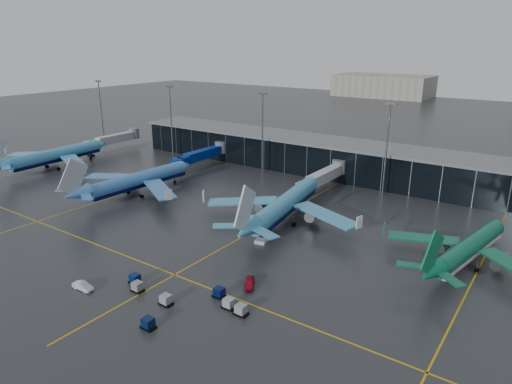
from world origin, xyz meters
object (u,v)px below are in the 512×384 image
Objects in this scene: service_van_white at (83,286)px; airliner_klm_west at (56,147)px; airliner_aer_lingus at (471,237)px; baggage_carts at (181,299)px; mobile_airstair at (262,238)px; airliner_arkefly at (139,171)px; airliner_klm_near at (286,193)px; service_van_red at (249,283)px.

airliner_klm_west is at bearing 56.20° from service_van_white.
airliner_klm_west is at bearing -167.58° from airliner_aer_lingus.
mobile_airstair reaches higher than baggage_carts.
service_van_white is at bearing -126.72° from airliner_aer_lingus.
airliner_arkefly is 1.85× the size of baggage_carts.
baggage_carts is at bearing -25.38° from airliner_klm_west.
airliner_aer_lingus is at bearing -7.07° from airliner_klm_near.
service_van_white is at bearing -49.34° from airliner_arkefly.
airliner_klm_west reaches higher than mobile_airstair.
airliner_klm_near is at bearing 97.03° from baggage_carts.
service_van_white is at bearing -33.53° from airliner_klm_west.
airliner_klm_near is 12.41× the size of mobile_airstair.
baggage_carts is (-35.06, -41.30, -4.87)m from airliner_aer_lingus.
baggage_carts is at bearing -91.75° from airliner_klm_near.
service_van_white is (-14.02, -33.80, -0.10)m from mobile_airstair.
airliner_aer_lingus is 54.40m from baggage_carts.
airliner_arkefly is 51.99m from service_van_white.
airliner_aer_lingus is 10.11× the size of mobile_airstair.
baggage_carts is 12.18m from service_van_red.
airliner_aer_lingus is 42.58m from service_van_red.
airliner_arkefly is 59.51m from service_van_red.
airliner_aer_lingus is (83.48, 7.08, -0.99)m from airliner_arkefly.
airliner_klm_west reaches higher than airliner_arkefly.
baggage_carts reaches higher than service_van_white.
airliner_klm_west is 44.17m from airliner_arkefly.
baggage_carts is (48.42, -34.22, -5.86)m from airliner_arkefly.
mobile_airstair is (-37.83, -14.11, -4.85)m from airliner_aer_lingus.
service_van_red is at bearing -75.62° from mobile_airstair.
airliner_aer_lingus reaches higher than service_van_red.
airliner_klm_west is 12.48× the size of mobile_airstair.
airliner_klm_near reaches higher than airliner_arkefly.
service_van_white is (-11.84, -46.71, -6.23)m from airliner_klm_near.
service_van_white is (-22.69, -17.27, -0.05)m from service_van_red.
airliner_klm_near is 40.05m from airliner_aer_lingus.
mobile_airstair is at bearing -89.22° from airliner_klm_near.
airliner_arkefly reaches higher than airliner_aer_lingus.
baggage_carts is 5.54× the size of service_van_red.
mobile_airstair is at bearing -9.83° from airliner_klm_west.
service_van_red is (98.39, -26.45, -6.22)m from airliner_klm_west.
service_van_white is at bearing -125.83° from mobile_airstair.
airliner_arkefly is at bearing 33.97° from service_van_white.
airliner_klm_west is at bearing 134.33° from service_van_red.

